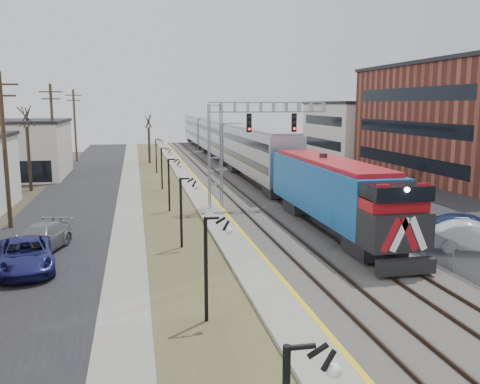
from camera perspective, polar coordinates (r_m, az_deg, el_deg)
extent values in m
cube|color=black|center=(45.59, -17.96, -0.70)|extent=(7.00, 120.00, 0.04)
cube|color=gray|center=(45.30, -12.30, -0.48)|extent=(2.00, 120.00, 0.08)
cube|color=#464B28|center=(45.36, -8.51, -0.36)|extent=(4.00, 120.00, 0.06)
cube|color=gray|center=(45.60, -4.75, -0.12)|extent=(2.00, 120.00, 0.24)
cube|color=#595651|center=(46.46, 1.38, 0.07)|extent=(8.00, 120.00, 0.20)
cube|color=black|center=(50.52, 14.76, 0.45)|extent=(16.00, 120.00, 0.04)
cube|color=gold|center=(45.69, -3.66, 0.07)|extent=(0.24, 120.00, 0.01)
cube|color=#2D2119|center=(45.89, -1.97, 0.17)|extent=(0.08, 120.00, 0.15)
cube|color=#2D2119|center=(46.17, -0.13, 0.23)|extent=(0.08, 120.00, 0.15)
cube|color=#2D2119|center=(46.60, 2.28, 0.32)|extent=(0.08, 120.00, 0.15)
cube|color=#2D2119|center=(46.98, 4.05, 0.38)|extent=(0.08, 120.00, 0.15)
cube|color=#125297|center=(31.68, 10.51, -0.34)|extent=(3.00, 17.00, 4.25)
cube|color=black|center=(24.50, 18.12, -7.96)|extent=(2.80, 0.50, 0.70)
cube|color=#91939A|center=(50.81, 1.88, 4.22)|extent=(3.00, 22.00, 5.33)
cube|color=#91939A|center=(73.09, -2.33, 5.94)|extent=(3.00, 22.00, 5.33)
cube|color=#91939A|center=(95.62, -4.58, 6.83)|extent=(3.00, 22.00, 5.33)
cube|color=gray|center=(38.26, -2.81, 3.86)|extent=(1.00, 1.00, 8.00)
cube|color=gray|center=(38.87, 3.06, 9.49)|extent=(9.00, 0.80, 0.80)
cube|color=black|center=(38.10, 1.02, 7.76)|extent=(0.35, 0.25, 1.40)
cube|color=black|center=(39.02, 6.08, 7.76)|extent=(0.35, 0.25, 1.40)
cylinder|color=black|center=(18.74, -3.84, -8.80)|extent=(0.14, 0.14, 4.00)
cylinder|color=black|center=(28.34, -6.63, -2.41)|extent=(0.14, 0.14, 4.00)
cylinder|color=black|center=(38.14, -7.98, 0.72)|extent=(0.14, 0.14, 4.00)
cylinder|color=black|center=(48.03, -8.78, 2.57)|extent=(0.14, 0.14, 4.00)
cylinder|color=black|center=(59.94, -9.39, 3.98)|extent=(0.14, 0.14, 4.00)
cylinder|color=#4C3823|center=(35.66, -24.89, 4.13)|extent=(0.28, 0.28, 10.00)
cylinder|color=#4C3823|center=(55.28, -20.25, 6.15)|extent=(0.28, 0.28, 10.00)
cylinder|color=#4C3823|center=(75.09, -18.04, 7.09)|extent=(0.28, 0.28, 10.00)
cube|color=gray|center=(47.46, 6.33, 1.08)|extent=(0.04, 120.00, 1.60)
cube|color=brown|center=(61.54, 24.75, 7.10)|extent=(16.00, 26.00, 12.00)
cube|color=beige|center=(83.09, 14.39, 6.79)|extent=(16.00, 18.00, 8.00)
cylinder|color=#382D23|center=(50.77, -22.61, 3.43)|extent=(0.30, 0.30, 5.95)
cylinder|color=#382D23|center=(69.84, -10.16, 5.15)|extent=(0.30, 0.30, 4.90)
imported|color=white|center=(30.61, 24.88, -4.66)|extent=(5.12, 3.50, 1.60)
imported|color=navy|center=(32.49, 24.43, -3.83)|extent=(5.93, 4.30, 1.59)
imported|color=gray|center=(49.45, 11.04, 1.25)|extent=(4.46, 1.96, 1.50)
imported|color=#0E4722|center=(46.31, 11.85, 0.55)|extent=(4.19, 1.79, 1.34)
imported|color=navy|center=(26.81, -22.96, -6.60)|extent=(3.54, 5.81, 1.51)
imported|color=slate|center=(29.62, -21.68, -5.00)|extent=(3.49, 5.57, 1.50)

